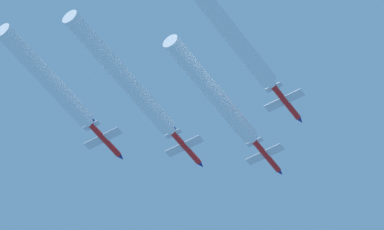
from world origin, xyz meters
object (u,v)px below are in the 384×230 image
at_px(jet_lead, 267,156).
at_px(jet_right_wingman, 286,103).
at_px(jet_outer_left, 106,141).
at_px(jet_left_wingman, 187,148).

distance_m(jet_lead, jet_right_wingman, 16.74).
bearing_deg(jet_lead, jet_outer_left, -134.37).
bearing_deg(jet_right_wingman, jet_left_wingman, -179.12).
height_order(jet_left_wingman, jet_right_wingman, jet_left_wingman).
xyz_separation_m(jet_left_wingman, jet_outer_left, (-11.84, -12.39, -1.91)).
height_order(jet_lead, jet_left_wingman, jet_lead).
bearing_deg(jet_outer_left, jet_right_wingman, 19.61).
relative_size(jet_right_wingman, jet_outer_left, 1.00).
bearing_deg(jet_outer_left, jet_left_wingman, 46.28).
relative_size(jet_left_wingman, jet_outer_left, 1.00).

